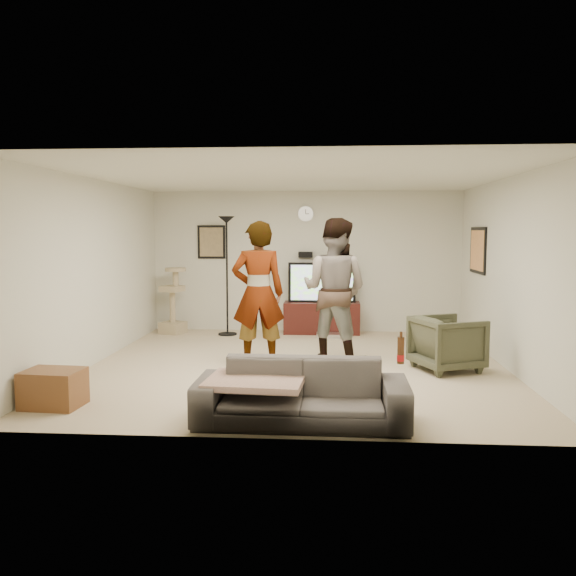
# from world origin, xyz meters

# --- Properties ---
(floor) EXTENTS (5.50, 5.50, 0.02)m
(floor) POSITION_xyz_m (0.00, 0.00, -0.01)
(floor) COLOR #B1A988
(floor) RESTS_ON ground
(ceiling) EXTENTS (5.50, 5.50, 0.02)m
(ceiling) POSITION_xyz_m (0.00, 0.00, 2.51)
(ceiling) COLOR beige
(ceiling) RESTS_ON wall_back
(wall_back) EXTENTS (5.50, 0.04, 2.50)m
(wall_back) POSITION_xyz_m (0.00, 2.75, 1.25)
(wall_back) COLOR beige
(wall_back) RESTS_ON floor
(wall_front) EXTENTS (5.50, 0.04, 2.50)m
(wall_front) POSITION_xyz_m (0.00, -2.75, 1.25)
(wall_front) COLOR beige
(wall_front) RESTS_ON floor
(wall_left) EXTENTS (0.04, 5.50, 2.50)m
(wall_left) POSITION_xyz_m (-2.75, 0.00, 1.25)
(wall_left) COLOR beige
(wall_left) RESTS_ON floor
(wall_right) EXTENTS (0.04, 5.50, 2.50)m
(wall_right) POSITION_xyz_m (2.75, 0.00, 1.25)
(wall_right) COLOR beige
(wall_right) RESTS_ON floor
(wall_clock) EXTENTS (0.26, 0.04, 0.26)m
(wall_clock) POSITION_xyz_m (0.00, 2.72, 2.10)
(wall_clock) COLOR white
(wall_clock) RESTS_ON wall_back
(wall_speaker) EXTENTS (0.25, 0.10, 0.10)m
(wall_speaker) POSITION_xyz_m (0.00, 2.69, 1.38)
(wall_speaker) COLOR black
(wall_speaker) RESTS_ON wall_back
(picture_back) EXTENTS (0.42, 0.03, 0.52)m
(picture_back) POSITION_xyz_m (-1.70, 2.73, 1.60)
(picture_back) COLOR #806D4D
(picture_back) RESTS_ON wall_back
(picture_right) EXTENTS (0.03, 0.78, 0.62)m
(picture_right) POSITION_xyz_m (2.73, 1.60, 1.50)
(picture_right) COLOR #DE9153
(picture_right) RESTS_ON wall_right
(tv_stand) EXTENTS (1.32, 0.45, 0.55)m
(tv_stand) POSITION_xyz_m (0.30, 2.50, 0.28)
(tv_stand) COLOR #33110E
(tv_stand) RESTS_ON floor
(console_box) EXTENTS (0.40, 0.30, 0.07)m
(console_box) POSITION_xyz_m (0.42, 2.11, 0.04)
(console_box) COLOR silver
(console_box) RESTS_ON floor
(tv) EXTENTS (1.18, 0.08, 0.70)m
(tv) POSITION_xyz_m (0.30, 2.50, 0.90)
(tv) COLOR black
(tv) RESTS_ON tv_stand
(tv_screen) EXTENTS (1.08, 0.01, 0.61)m
(tv_screen) POSITION_xyz_m (0.30, 2.46, 0.90)
(tv_screen) COLOR #73E128
(tv_screen) RESTS_ON tv
(floor_lamp) EXTENTS (0.32, 0.32, 2.05)m
(floor_lamp) POSITION_xyz_m (-1.34, 2.24, 1.02)
(floor_lamp) COLOR black
(floor_lamp) RESTS_ON floor
(cat_tree) EXTENTS (0.47, 0.47, 1.16)m
(cat_tree) POSITION_xyz_m (-2.32, 2.31, 0.58)
(cat_tree) COLOR tan
(cat_tree) RESTS_ON floor
(person_left) EXTENTS (0.78, 0.59, 1.94)m
(person_left) POSITION_xyz_m (-0.53, 0.06, 0.97)
(person_left) COLOR #969696
(person_left) RESTS_ON floor
(person_right) EXTENTS (1.18, 1.07, 1.98)m
(person_right) POSITION_xyz_m (0.50, 0.38, 0.99)
(person_right) COLOR #2B5979
(person_right) RESTS_ON floor
(sofa) EXTENTS (2.00, 0.80, 0.58)m
(sofa) POSITION_xyz_m (0.17, -2.30, 0.29)
(sofa) COLOR #4A4542
(sofa) RESTS_ON floor
(throw_blanket) EXTENTS (0.95, 0.77, 0.06)m
(throw_blanket) POSITION_xyz_m (-0.26, -2.30, 0.39)
(throw_blanket) COLOR tan
(throw_blanket) RESTS_ON sofa
(beer_bottle) EXTENTS (0.06, 0.06, 0.25)m
(beer_bottle) POSITION_xyz_m (1.09, -2.30, 0.71)
(beer_bottle) COLOR #472510
(beer_bottle) RESTS_ON sofa
(armchair) EXTENTS (1.01, 1.00, 0.71)m
(armchair) POSITION_xyz_m (1.95, -0.10, 0.35)
(armchair) COLOR #383A28
(armchair) RESTS_ON floor
(side_table) EXTENTS (0.60, 0.47, 0.38)m
(side_table) POSITION_xyz_m (-2.40, -1.98, 0.19)
(side_table) COLOR brown
(side_table) RESTS_ON floor
(toy_ball) EXTENTS (0.08, 0.08, 0.08)m
(toy_ball) POSITION_xyz_m (-0.78, -0.42, 0.04)
(toy_ball) COLOR teal
(toy_ball) RESTS_ON floor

